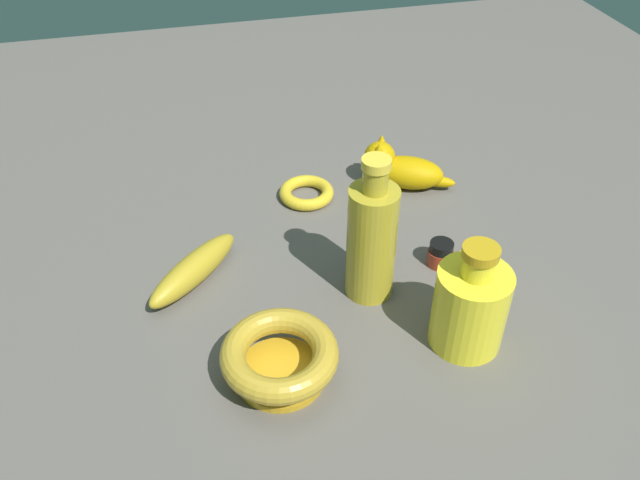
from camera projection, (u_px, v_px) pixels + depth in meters
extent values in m
plane|color=#5B5651|center=(320.00, 266.00, 0.95)|extent=(2.00, 2.00, 0.00)
cylinder|color=yellow|center=(470.00, 308.00, 0.81)|extent=(0.09, 0.09, 0.11)
cylinder|color=yellow|center=(478.00, 266.00, 0.76)|extent=(0.04, 0.04, 0.03)
cylinder|color=#BF9216|center=(481.00, 252.00, 0.75)|extent=(0.04, 0.04, 0.01)
cylinder|color=#99321E|center=(440.00, 257.00, 0.95)|extent=(0.04, 0.04, 0.02)
cylinder|color=yellow|center=(441.00, 252.00, 0.94)|extent=(0.03, 0.03, 0.00)
cylinder|color=black|center=(442.00, 247.00, 0.94)|extent=(0.03, 0.03, 0.01)
torus|color=gold|center=(307.00, 193.00, 1.08)|extent=(0.09, 0.09, 0.02)
ellipsoid|color=#B59724|center=(194.00, 269.00, 0.92)|extent=(0.16, 0.15, 0.04)
cylinder|color=gold|center=(281.00, 374.00, 0.79)|extent=(0.11, 0.11, 0.01)
torus|color=gold|center=(279.00, 354.00, 0.77)|extent=(0.14, 0.14, 0.03)
cylinder|color=gold|center=(371.00, 243.00, 0.86)|extent=(0.07, 0.07, 0.17)
cylinder|color=gold|center=(375.00, 180.00, 0.80)|extent=(0.03, 0.03, 0.03)
cylinder|color=yellow|center=(376.00, 164.00, 0.78)|extent=(0.04, 0.04, 0.01)
ellipsoid|color=#C79606|center=(408.00, 173.00, 1.10)|extent=(0.13, 0.11, 0.05)
sphere|color=#C79606|center=(380.00, 157.00, 1.09)|extent=(0.05, 0.05, 0.05)
cone|color=#C79606|center=(379.00, 150.00, 1.07)|extent=(0.02, 0.02, 0.02)
cone|color=#C79606|center=(382.00, 141.00, 1.09)|extent=(0.02, 0.02, 0.02)
ellipsoid|color=#C79606|center=(439.00, 182.00, 1.10)|extent=(0.06, 0.04, 0.02)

